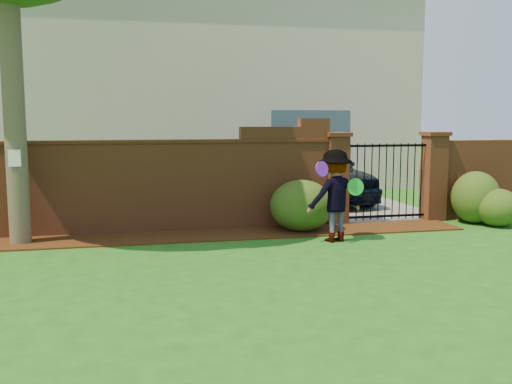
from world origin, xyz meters
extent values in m
cube|color=#1F5816|center=(0.00, 0.00, -0.01)|extent=(80.00, 80.00, 0.01)
cube|color=#341A09|center=(-0.95, 3.34, 0.01)|extent=(11.10, 1.08, 0.03)
cube|color=brown|center=(-2.15, 4.00, 0.85)|extent=(8.70, 0.25, 1.70)
cube|color=brown|center=(1.30, 4.00, 1.85)|extent=(1.80, 0.25, 0.30)
cube|color=brown|center=(1.90, 4.00, 2.08)|extent=(0.60, 0.25, 0.16)
cube|color=brown|center=(-2.15, 4.00, 1.73)|extent=(8.70, 0.31, 0.06)
cube|color=brown|center=(2.40, 4.00, 0.90)|extent=(0.42, 0.42, 1.80)
cube|color=brown|center=(2.40, 4.00, 1.84)|extent=(0.50, 0.50, 0.08)
cube|color=brown|center=(4.60, 4.00, 0.90)|extent=(0.42, 0.42, 1.80)
cube|color=brown|center=(4.60, 4.00, 1.84)|extent=(0.50, 0.50, 0.08)
cylinder|color=black|center=(2.69, 4.00, 0.85)|extent=(0.02, 0.02, 1.60)
cylinder|color=black|center=(2.85, 4.00, 0.85)|extent=(0.02, 0.02, 1.60)
cylinder|color=black|center=(3.01, 4.00, 0.85)|extent=(0.02, 0.02, 1.60)
cylinder|color=black|center=(3.18, 4.00, 0.85)|extent=(0.02, 0.02, 1.60)
cylinder|color=black|center=(3.34, 4.00, 0.85)|extent=(0.02, 0.02, 1.60)
cylinder|color=black|center=(3.50, 4.00, 0.85)|extent=(0.02, 0.02, 1.60)
cylinder|color=black|center=(3.66, 4.00, 0.85)|extent=(0.02, 0.02, 1.60)
cylinder|color=black|center=(3.82, 4.00, 0.85)|extent=(0.02, 0.02, 1.60)
cylinder|color=black|center=(3.99, 4.00, 0.85)|extent=(0.02, 0.02, 1.60)
cylinder|color=black|center=(4.15, 4.00, 0.85)|extent=(0.02, 0.02, 1.60)
cylinder|color=black|center=(4.31, 4.00, 0.85)|extent=(0.02, 0.02, 1.60)
cube|color=black|center=(3.50, 4.00, 0.12)|extent=(1.78, 0.03, 0.05)
cube|color=black|center=(3.50, 4.00, 1.60)|extent=(1.78, 0.03, 0.05)
cube|color=slate|center=(3.50, 8.00, 0.01)|extent=(3.20, 8.00, 0.01)
cube|color=beige|center=(1.00, 12.00, 3.00)|extent=(12.00, 6.00, 6.00)
cube|color=#384C5B|center=(3.50, 9.05, 1.20)|extent=(2.40, 0.12, 2.40)
imported|color=black|center=(3.08, 7.01, 0.77)|extent=(2.35, 4.68, 1.53)
cylinder|color=#4B3F2D|center=(-3.60, 3.40, 3.50)|extent=(0.36, 0.36, 7.00)
cube|color=white|center=(-3.60, 3.21, 1.50)|extent=(0.20, 0.01, 0.28)
ellipsoid|color=#224514|center=(1.48, 3.41, 0.50)|extent=(1.22, 1.22, 0.99)
ellipsoid|color=#224514|center=(5.25, 3.44, 0.54)|extent=(0.98, 0.98, 1.08)
ellipsoid|color=#224514|center=(5.48, 3.00, 0.38)|extent=(0.86, 0.86, 0.76)
imported|color=gray|center=(1.78, 2.38, 0.81)|extent=(1.14, 0.77, 1.62)
cylinder|color=purple|center=(1.41, 2.07, 1.32)|extent=(0.28, 0.18, 0.27)
cylinder|color=green|center=(2.08, 2.23, 0.98)|extent=(0.30, 0.07, 0.30)
camera|label=1|loc=(-1.79, -7.03, 2.15)|focal=40.35mm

